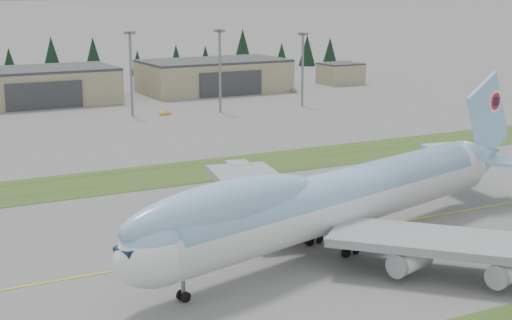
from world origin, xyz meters
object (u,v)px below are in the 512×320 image
boeing_747_freighter (337,199)px  hangar_right (214,76)px  service_vehicle_c (294,92)px  hangar_center (34,86)px  service_vehicle_b (165,115)px

boeing_747_freighter → hangar_right: (53.50, 155.57, -1.65)m
service_vehicle_c → hangar_center: bearing=-160.6°
service_vehicle_b → hangar_right: bearing=-54.2°
boeing_747_freighter → hangar_center: (-6.50, 155.57, -1.65)m
hangar_center → service_vehicle_c: (83.42, -13.64, -5.39)m
service_vehicle_b → service_vehicle_c: 61.13m
hangar_right → service_vehicle_b: size_ratio=13.14×
hangar_right → service_vehicle_b: (-32.60, -38.12, -5.39)m
hangar_center → service_vehicle_c: size_ratio=11.11×
boeing_747_freighter → service_vehicle_b: size_ratio=22.17×
hangar_right → service_vehicle_c: (23.42, -13.64, -5.39)m
boeing_747_freighter → hangar_center: boeing_747_freighter is taller
hangar_right → boeing_747_freighter: bearing=-109.0°
boeing_747_freighter → hangar_right: size_ratio=1.69×
hangar_center → service_vehicle_b: 47.25m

